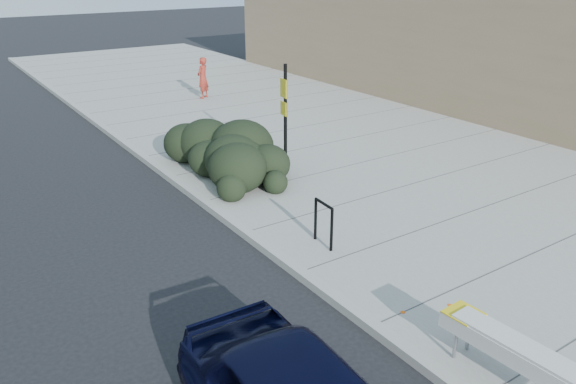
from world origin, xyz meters
name	(u,v)px	position (x,y,z in m)	size (l,w,h in m)	color
ground	(302,278)	(0.00, 0.00, 0.00)	(120.00, 120.00, 0.00)	black
sidewalk_near	(356,152)	(5.60, 5.00, 0.07)	(11.20, 50.00, 0.15)	gray
curb_near	(188,190)	(0.00, 5.00, 0.08)	(0.22, 50.00, 0.17)	#9E9E99
bench	(520,354)	(0.60, -4.10, 0.70)	(0.59, 2.35, 0.70)	gray
bike_rack	(324,219)	(0.96, 0.63, 0.71)	(0.10, 0.64, 0.93)	black
sign_post	(285,113)	(2.66, 4.55, 1.80)	(0.13, 0.34, 2.93)	black
hedge	(230,144)	(1.50, 5.50, 0.92)	(2.05, 4.11, 1.54)	black
pedestrian	(203,78)	(4.85, 13.93, 0.99)	(0.61, 0.40, 1.68)	maroon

